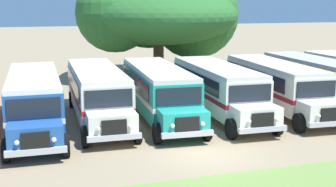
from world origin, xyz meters
name	(u,v)px	position (x,y,z in m)	size (l,w,h in m)	color
ground_plane	(207,155)	(0.00, 0.00, 0.00)	(220.00, 220.00, 0.00)	#937F60
parked_bus_slot_2	(34,99)	(-6.87, 6.49, 1.58)	(2.87, 10.86, 2.82)	#23519E
parked_bus_slot_3	(97,91)	(-3.50, 7.44, 1.58)	(2.96, 10.88, 2.82)	silver
parked_bus_slot_4	(159,89)	(-0.12, 6.94, 1.58)	(3.24, 10.92, 2.82)	teal
parked_bus_slot_5	(218,87)	(3.36, 6.62, 1.58)	(3.08, 10.89, 2.82)	silver
parked_bus_slot_6	(276,84)	(7.12, 6.53, 1.58)	(3.25, 10.92, 2.82)	silver
parked_bus_slot_7	(316,79)	(10.62, 7.45, 1.58)	(2.95, 10.87, 2.82)	yellow
broad_shade_tree	(160,12)	(4.10, 20.69, 5.54)	(14.80, 14.15, 10.04)	brown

